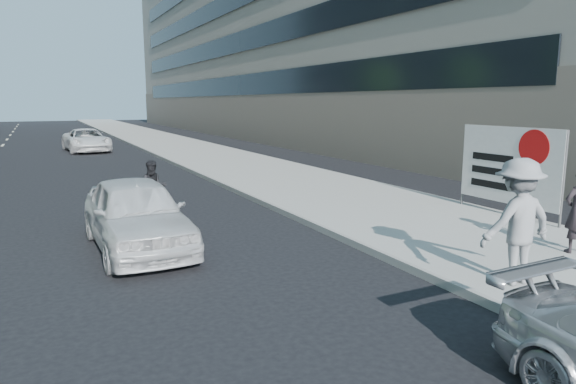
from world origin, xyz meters
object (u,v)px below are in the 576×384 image
white_sedan_near (136,214)px  white_sedan_far (87,140)px  jogger (517,221)px  protest_banner (509,165)px  motorcycle (153,190)px

white_sedan_near → white_sedan_far: size_ratio=0.88×
white_sedan_near → white_sedan_far: bearing=86.0°
jogger → white_sedan_near: (-4.90, 5.03, -0.40)m
protest_banner → white_sedan_near: size_ratio=0.71×
jogger → protest_banner: (3.88, 3.57, 0.27)m
jogger → motorcycle: jogger is taller
jogger → protest_banner: 5.28m
protest_banner → white_sedan_near: protest_banner is taller
jogger → white_sedan_far: size_ratio=0.40×
protest_banner → white_sedan_near: bearing=170.6°
jogger → protest_banner: size_ratio=0.64×
jogger → white_sedan_far: 27.89m
white_sedan_near → motorcycle: size_ratio=2.09×
protest_banner → white_sedan_far: 25.29m
white_sedan_near → protest_banner: bearing=-11.1°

